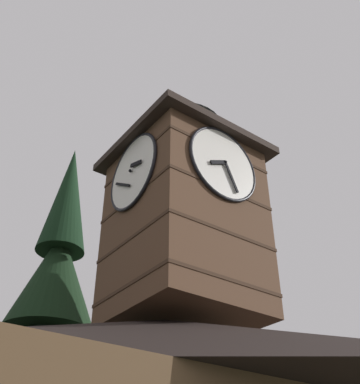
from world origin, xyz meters
name	(u,v)px	position (x,y,z in m)	size (l,w,h in m)	color
clock_tower	(184,212)	(-1.13, -2.15, 10.24)	(4.43, 4.43, 8.17)	brown
pine_tree_behind	(40,381)	(0.58, -7.53, 6.00)	(5.72, 5.72, 15.33)	#473323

